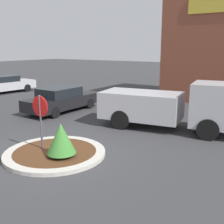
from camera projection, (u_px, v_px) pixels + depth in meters
The scene contains 7 objects.
ground_plane at pixel (55, 155), 9.83m from camera, with size 120.00×120.00×0.00m, color #38383A.
traffic_island at pixel (55, 153), 9.81m from camera, with size 3.52×3.52×0.13m.
stop_sign at pixel (40, 113), 9.79m from camera, with size 0.74×0.07×2.06m.
island_shrub at pixel (61, 138), 9.22m from camera, with size 0.97×0.97×1.13m.
utility_truck at pixel (171, 106), 12.62m from camera, with size 6.38×2.94×2.22m.
parked_sedan_black at pixel (62, 99), 16.36m from camera, with size 1.88×4.78×1.42m.
parked_sedan_silver at pixel (5, 84), 23.08m from camera, with size 2.27×4.80×1.39m.
Camera 1 is at (6.82, -6.53, 3.68)m, focal length 45.00 mm.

